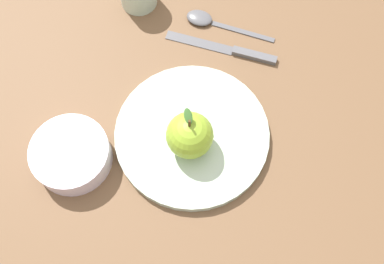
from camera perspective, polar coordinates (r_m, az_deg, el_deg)
ground_plane at (r=0.76m, az=0.20°, el=1.61°), size 2.40×2.40×0.00m
dinner_plate at (r=0.74m, az=0.00°, el=-0.31°), size 0.25×0.25×0.02m
apple at (r=0.69m, az=-0.30°, el=-0.41°), size 0.07×0.07×0.09m
side_bowl at (r=0.73m, az=-15.10°, el=-2.70°), size 0.12×0.12×0.04m
knife at (r=0.82m, az=4.98°, el=10.30°), size 0.11×0.19×0.01m
spoon at (r=0.85m, az=2.13°, el=13.90°), size 0.10×0.16×0.01m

